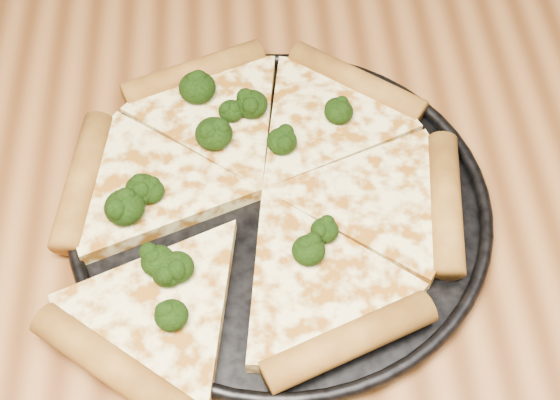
{
  "coord_description": "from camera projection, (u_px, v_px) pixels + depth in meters",
  "views": [
    {
      "loc": [
        0.06,
        -0.3,
        1.27
      ],
      "look_at": [
        0.08,
        0.06,
        0.77
      ],
      "focal_mm": 51.65,
      "sensor_mm": 36.0,
      "label": 1
    }
  ],
  "objects": [
    {
      "name": "broccoli_florets",
      "position": [
        214.0,
        175.0,
        0.62
      ],
      "size": [
        0.2,
        0.24,
        0.02
      ],
      "color": "black",
      "rests_on": "pizza"
    },
    {
      "name": "pizza",
      "position": [
        258.0,
        196.0,
        0.62
      ],
      "size": [
        0.33,
        0.35,
        0.02
      ],
      "rotation": [
        0.0,
        0.0,
        0.38
      ],
      "color": "#FFF19C",
      "rests_on": "pizza_pan"
    },
    {
      "name": "pizza_pan",
      "position": [
        280.0,
        206.0,
        0.62
      ],
      "size": [
        0.33,
        0.33,
        0.02
      ],
      "color": "black",
      "rests_on": "dining_table"
    },
    {
      "name": "dining_table",
      "position": [
        185.0,
        339.0,
        0.67
      ],
      "size": [
        1.2,
        0.9,
        0.75
      ],
      "color": "brown",
      "rests_on": "ground"
    }
  ]
}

